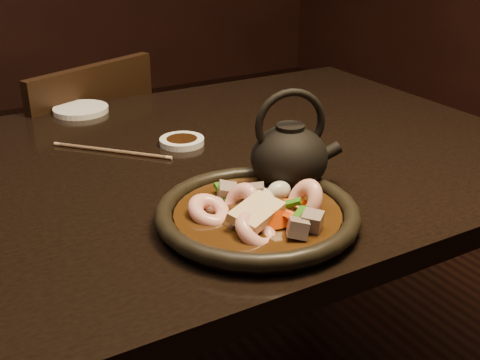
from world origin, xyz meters
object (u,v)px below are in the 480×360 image
plate (258,215)px  table (132,211)px  chair (78,194)px  teapot (290,154)px

plate → table: bearing=109.8°
chair → teapot: bearing=79.5°
chair → plate: 0.92m
table → chair: (0.04, 0.59, -0.22)m
plate → teapot: 0.14m
chair → teapot: teapot is taller
table → teapot: 0.32m
table → plate: (0.10, -0.28, 0.09)m
table → chair: 0.63m
chair → plate: chair is taller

